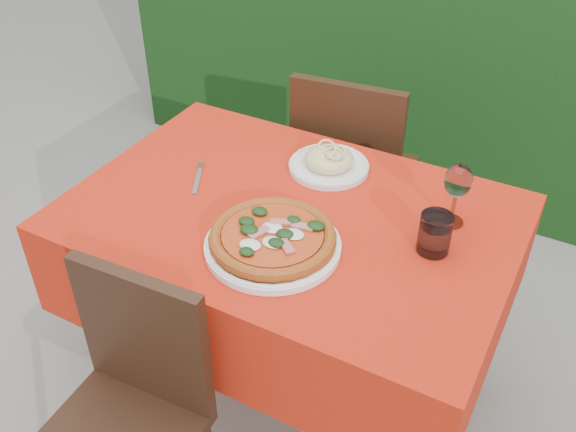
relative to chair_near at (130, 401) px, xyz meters
The scene contains 9 objects.
ground 0.77m from the chair_near, 76.41° to the left, with size 60.00×60.00×0.00m, color slate.
dining_table 0.62m from the chair_near, 76.41° to the left, with size 1.26×0.86×0.75m.
chair_near is the anchor object (origin of this frame).
chair_far 1.22m from the chair_near, 86.79° to the left, with size 0.45×0.45×0.91m.
pizza_plate 0.55m from the chair_near, 66.21° to the left, with size 0.36×0.36×0.07m.
pasta_plate 0.91m from the chair_near, 80.31° to the left, with size 0.25×0.25×0.07m.
water_glass 0.89m from the chair_near, 47.93° to the left, with size 0.09×0.09×0.11m.
wine_glass 1.03m from the chair_near, 53.38° to the left, with size 0.08×0.08×0.19m.
fork 0.67m from the chair_near, 106.64° to the left, with size 0.02×0.19×0.00m, color silver.
Camera 1 is at (0.70, -1.30, 1.83)m, focal length 40.00 mm.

